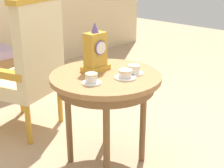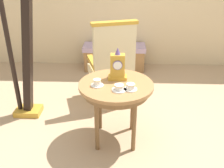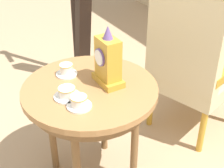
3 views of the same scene
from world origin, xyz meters
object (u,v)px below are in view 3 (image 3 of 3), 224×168
(teacup_right, at_px, (67,93))
(mantel_clock, at_px, (108,61))
(armchair, at_px, (191,61))
(side_table, at_px, (90,98))
(teacup_left, at_px, (66,70))
(harp, at_px, (80,8))
(teacup_center, at_px, (79,102))

(teacup_right, relative_size, mantel_clock, 0.42)
(armchair, bearing_deg, side_table, -85.02)
(teacup_left, distance_m, armchair, 0.87)
(side_table, xyz_separation_m, mantel_clock, (0.01, 0.11, 0.21))
(teacup_left, xyz_separation_m, armchair, (0.11, 0.85, -0.11))
(mantel_clock, distance_m, harp, 1.17)
(side_table, relative_size, teacup_left, 6.04)
(teacup_right, bearing_deg, armchair, 96.15)
(side_table, height_order, mantel_clock, mantel_clock)
(mantel_clock, height_order, harp, harp)
(side_table, xyz_separation_m, harp, (-1.10, 0.47, 0.11))
(side_table, relative_size, teacup_right, 5.35)
(teacup_right, distance_m, harp, 1.28)
(teacup_right, bearing_deg, teacup_left, 157.17)
(teacup_left, distance_m, teacup_center, 0.33)
(teacup_right, distance_m, teacup_center, 0.11)
(mantel_clock, bearing_deg, teacup_center, -61.69)
(teacup_left, height_order, harp, harp)
(teacup_left, height_order, armchair, armchair)
(teacup_left, relative_size, armchair, 0.11)
(side_table, bearing_deg, armchair, 94.98)
(armchair, height_order, harp, harp)
(teacup_left, height_order, mantel_clock, mantel_clock)
(teacup_center, height_order, harp, harp)
(teacup_center, bearing_deg, side_table, 137.33)
(teacup_right, height_order, armchair, armchair)
(mantel_clock, bearing_deg, harp, 161.98)
(teacup_right, xyz_separation_m, harp, (-1.13, 0.61, 0.01))
(teacup_center, relative_size, armchair, 0.11)
(side_table, relative_size, harp, 0.42)
(armchair, bearing_deg, harp, -162.21)
(teacup_right, distance_m, mantel_clock, 0.28)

